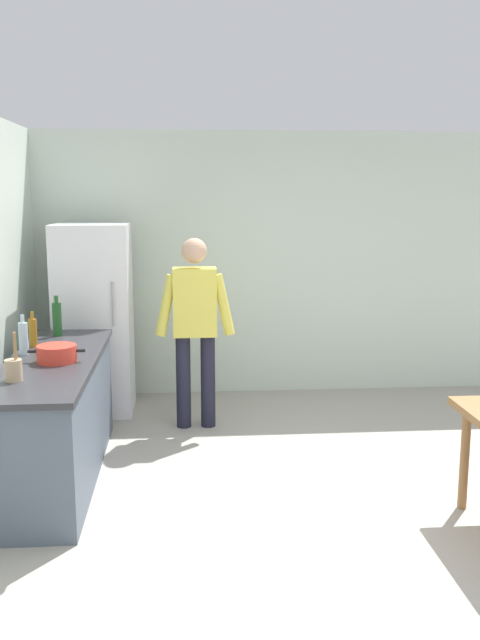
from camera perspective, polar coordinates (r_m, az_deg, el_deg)
ground_plane at (r=4.77m, az=8.73°, el=-15.59°), size 14.00×14.00×0.00m
wall_back at (r=7.28m, az=3.62°, el=4.62°), size 6.40×0.12×2.70m
kitchen_counter at (r=5.32m, az=-14.96°, el=-7.82°), size 0.64×2.20×0.90m
refrigerator at (r=6.73m, az=-11.90°, el=0.06°), size 0.70×0.67×1.80m
person at (r=6.11m, az=-3.72°, el=-0.01°), size 0.70×0.22×1.70m
cooking_pot at (r=5.09m, az=-14.84°, el=-2.69°), size 0.40×0.28×0.12m
utensil_jar at (r=4.65m, az=-18.13°, el=-3.86°), size 0.11×0.11×0.32m
bottle_wine_green at (r=6.00m, az=-14.80°, el=0.11°), size 0.08×0.08×0.34m
bottle_water_clear at (r=5.37m, az=-17.38°, el=-1.42°), size 0.07×0.07×0.30m
bottle_oil_amber at (r=5.62m, az=-16.66°, el=-0.97°), size 0.06×0.06×0.28m
bottle_vinegar_tall at (r=6.14m, az=-14.93°, el=0.24°), size 0.06×0.06×0.32m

